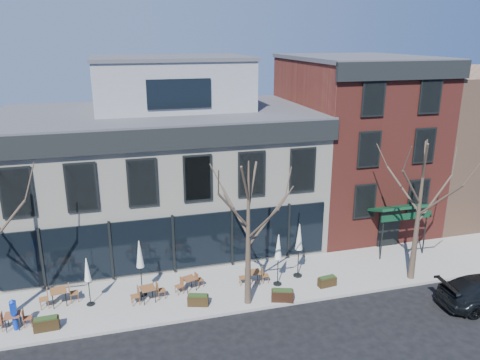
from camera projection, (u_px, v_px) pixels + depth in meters
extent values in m
plane|color=black|center=(175.00, 275.00, 25.37)|extent=(120.00, 120.00, 0.00)
cube|color=gray|center=(243.00, 285.00, 24.19)|extent=(33.50, 4.70, 0.15)
cube|color=silver|center=(161.00, 178.00, 28.78)|extent=(18.00, 10.00, 8.00)
cube|color=#47474C|center=(158.00, 113.00, 27.58)|extent=(18.30, 10.30, 0.30)
cube|color=black|center=(169.00, 139.00, 23.02)|extent=(18.30, 0.25, 1.10)
cube|color=black|center=(173.00, 243.00, 24.75)|extent=(17.20, 0.12, 3.00)
cube|color=black|center=(2.00, 232.00, 26.19)|extent=(0.12, 7.50, 3.00)
cube|color=gray|center=(171.00, 84.00, 28.29)|extent=(9.00, 6.50, 3.00)
cube|color=maroon|center=(353.00, 142.00, 31.63)|extent=(8.00, 10.00, 11.00)
cube|color=#47474C|center=(359.00, 58.00, 29.98)|extent=(8.20, 10.20, 0.25)
cube|color=black|center=(406.00, 71.00, 25.40)|extent=(8.20, 0.25, 1.00)
cube|color=#0B321B|center=(399.00, 208.00, 27.02)|extent=(3.20, 1.66, 0.67)
cube|color=black|center=(389.00, 229.00, 28.24)|extent=(1.40, 0.10, 2.50)
cube|color=#8C664C|center=(466.00, 138.00, 35.23)|extent=(12.00, 12.00, 10.00)
cylinder|color=#382B21|center=(1.00, 232.00, 19.32)|extent=(2.23, 0.50, 2.48)
cone|color=#382B21|center=(248.00, 235.00, 21.45)|extent=(0.34, 0.34, 7.04)
cylinder|color=#382B21|center=(267.00, 221.00, 21.69)|extent=(2.00, 0.46, 2.21)
cylinder|color=#382B21|center=(235.00, 211.00, 21.87)|extent=(0.93, 1.84, 1.91)
cylinder|color=#382B21|center=(234.00, 211.00, 20.60)|extent=(1.61, 0.68, 1.97)
cylinder|color=#382B21|center=(262.00, 224.00, 20.51)|extent=(0.93, 1.83, 2.03)
cone|color=#382B21|center=(419.00, 212.00, 23.66)|extent=(0.34, 0.34, 7.48)
cylinder|color=#382B21|center=(435.00, 199.00, 23.92)|extent=(2.12, 0.48, 2.35)
cylinder|color=#382B21|center=(403.00, 189.00, 24.11)|extent=(0.98, 1.94, 2.03)
cylinder|color=#382B21|center=(411.00, 187.00, 22.76)|extent=(1.71, 0.71, 2.09)
cylinder|color=#382B21|center=(440.00, 200.00, 22.67)|extent=(0.98, 1.94, 2.16)
cylinder|color=#0D31B2|center=(15.00, 321.00, 20.32)|extent=(0.23, 0.23, 0.80)
cube|color=#0D31B2|center=(13.00, 308.00, 20.11)|extent=(0.26, 0.22, 0.57)
cone|color=#0D31B2|center=(12.00, 301.00, 20.01)|extent=(0.30, 0.30, 0.14)
cube|color=brown|center=(12.00, 315.00, 20.31)|extent=(0.65, 0.65, 0.04)
cylinder|color=black|center=(6.00, 326.00, 20.11)|extent=(0.04, 0.04, 0.65)
cylinder|color=black|center=(19.00, 324.00, 20.25)|extent=(0.04, 0.04, 0.65)
cylinder|color=black|center=(8.00, 319.00, 20.57)|extent=(0.04, 0.04, 0.65)
cylinder|color=black|center=(20.00, 318.00, 20.71)|extent=(0.04, 0.04, 0.65)
cube|color=brown|center=(58.00, 291.00, 22.09)|extent=(0.83, 0.83, 0.04)
cylinder|color=black|center=(53.00, 302.00, 21.83)|extent=(0.04, 0.04, 0.74)
cylinder|color=black|center=(66.00, 299.00, 22.07)|extent=(0.04, 0.04, 0.74)
cylinder|color=black|center=(52.00, 296.00, 22.33)|extent=(0.04, 0.04, 0.74)
cylinder|color=black|center=(65.00, 293.00, 22.57)|extent=(0.04, 0.04, 0.74)
cube|color=brown|center=(148.00, 288.00, 22.38)|extent=(0.78, 0.78, 0.04)
cylinder|color=black|center=(144.00, 299.00, 22.14)|extent=(0.04, 0.04, 0.70)
cylinder|color=black|center=(155.00, 296.00, 22.36)|extent=(0.04, 0.04, 0.70)
cylinder|color=black|center=(141.00, 293.00, 22.61)|extent=(0.04, 0.04, 0.70)
cylinder|color=black|center=(152.00, 291.00, 22.83)|extent=(0.04, 0.04, 0.70)
cube|color=brown|center=(189.00, 278.00, 23.39)|extent=(0.79, 0.79, 0.04)
cylinder|color=black|center=(187.00, 288.00, 23.16)|extent=(0.04, 0.04, 0.64)
cylinder|color=black|center=(196.00, 285.00, 23.43)|extent=(0.04, 0.04, 0.64)
cylinder|color=black|center=(183.00, 284.00, 23.55)|extent=(0.04, 0.04, 0.64)
cylinder|color=black|center=(191.00, 281.00, 23.82)|extent=(0.04, 0.04, 0.64)
cube|color=brown|center=(254.00, 272.00, 24.00)|extent=(0.68, 0.68, 0.04)
cylinder|color=black|center=(250.00, 281.00, 23.82)|extent=(0.04, 0.04, 0.65)
cylinder|color=black|center=(260.00, 280.00, 23.91)|extent=(0.04, 0.04, 0.65)
cylinder|color=black|center=(248.00, 276.00, 24.29)|extent=(0.04, 0.04, 0.65)
cylinder|color=black|center=(258.00, 275.00, 24.39)|extent=(0.04, 0.04, 0.65)
cylinder|color=black|center=(91.00, 304.00, 22.30)|extent=(0.39, 0.39, 0.05)
cylinder|color=black|center=(89.00, 286.00, 22.01)|extent=(0.04, 0.04, 1.96)
cone|color=silver|center=(87.00, 269.00, 21.75)|extent=(0.32, 0.32, 1.16)
cylinder|color=black|center=(142.00, 294.00, 23.14)|extent=(0.47, 0.47, 0.06)
cylinder|color=black|center=(141.00, 274.00, 22.80)|extent=(0.05, 0.05, 2.33)
cone|color=beige|center=(140.00, 254.00, 22.49)|extent=(0.38, 0.38, 1.38)
cylinder|color=black|center=(277.00, 284.00, 24.10)|extent=(0.45, 0.45, 0.06)
cylinder|color=black|center=(278.00, 265.00, 23.78)|extent=(0.05, 0.05, 2.23)
cone|color=silver|center=(278.00, 247.00, 23.48)|extent=(0.36, 0.36, 1.32)
cylinder|color=black|center=(298.00, 275.00, 24.94)|extent=(0.48, 0.48, 0.07)
cylinder|color=black|center=(298.00, 256.00, 24.59)|extent=(0.05, 0.05, 2.39)
cone|color=beige|center=(299.00, 237.00, 24.27)|extent=(0.39, 0.39, 1.41)
cube|color=black|center=(46.00, 324.00, 20.34)|extent=(1.07, 0.46, 0.53)
cube|color=#1E3314|center=(46.00, 319.00, 20.26)|extent=(0.96, 0.37, 0.08)
cube|color=black|center=(198.00, 300.00, 22.20)|extent=(1.06, 0.67, 0.49)
cube|color=#1E3314|center=(198.00, 295.00, 22.12)|extent=(0.94, 0.56, 0.08)
cube|color=black|center=(282.00, 296.00, 22.56)|extent=(1.14, 0.75, 0.53)
cube|color=#1E3314|center=(283.00, 290.00, 22.47)|extent=(1.02, 0.63, 0.09)
cube|color=#2E210F|center=(327.00, 282.00, 23.89)|extent=(0.98, 0.49, 0.47)
cube|color=#1E3314|center=(327.00, 277.00, 23.82)|extent=(0.88, 0.40, 0.08)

